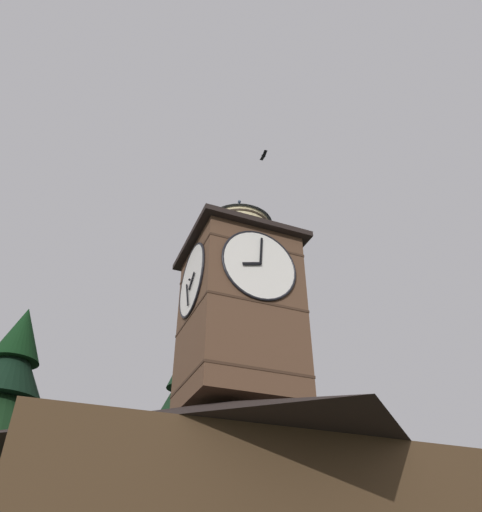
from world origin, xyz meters
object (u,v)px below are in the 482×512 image
(moon, at_px, (220,453))
(pine_tree_behind, at_px, (177,487))
(clock_tower, at_px, (239,302))
(flying_bird_high, at_px, (264,156))

(moon, bearing_deg, pine_tree_behind, 65.16)
(clock_tower, relative_size, pine_tree_behind, 0.79)
(pine_tree_behind, xyz_separation_m, flying_bird_high, (-1.22, 8.09, 14.86))
(moon, bearing_deg, flying_bird_high, 73.55)
(clock_tower, xyz_separation_m, pine_tree_behind, (-0.06, -7.83, -5.94))
(pine_tree_behind, distance_m, moon, 24.58)
(clock_tower, xyz_separation_m, moon, (-10.03, -29.36, 0.48))
(clock_tower, distance_m, moon, 31.03)
(pine_tree_behind, distance_m, flying_bird_high, 16.96)
(moon, xyz_separation_m, flying_bird_high, (8.75, 29.62, 8.43))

